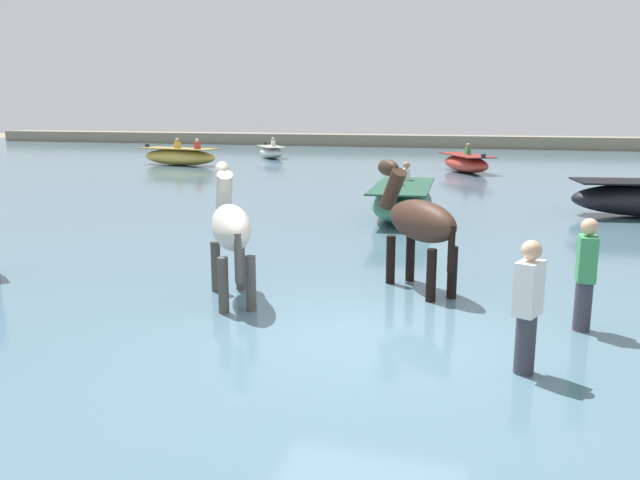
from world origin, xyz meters
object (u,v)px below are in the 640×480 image
boat_mid_channel (271,152)px  boat_mid_outer (403,201)px  horse_trailing_dark_bay (418,223)px  person_wading_mid (527,316)px  person_onlooker_left (585,282)px  horse_lead_pinto (230,230)px  boat_distant_west (466,163)px  boat_far_inshore (179,157)px

boat_mid_channel → boat_mid_outer: 20.31m
horse_trailing_dark_bay → person_wading_mid: 3.13m
boat_mid_channel → person_onlooker_left: size_ratio=1.90×
horse_lead_pinto → boat_distant_west: size_ratio=0.55×
boat_mid_channel → boat_mid_outer: bearing=-59.9°
boat_far_inshore → person_wading_mid: person_wading_mid is taller
horse_lead_pinto → person_wading_mid: size_ratio=1.30×
boat_mid_channel → person_wading_mid: bearing=-64.1°
boat_mid_outer → person_onlooker_left: 8.16m
horse_lead_pinto → person_onlooker_left: 4.56m
boat_far_inshore → boat_mid_channel: boat_far_inshore is taller
horse_lead_pinto → person_onlooker_left: (4.55, 0.01, -0.39)m
horse_trailing_dark_bay → person_wading_mid: horse_trailing_dark_bay is taller
boat_far_inshore → boat_distant_west: size_ratio=1.11×
boat_far_inshore → boat_mid_outer: same height
boat_far_inshore → person_wading_mid: (15.43, -20.95, 0.19)m
horse_lead_pinto → horse_trailing_dark_bay: size_ratio=1.00×
horse_trailing_dark_bay → boat_mid_outer: (-1.24, 6.20, -0.57)m
boat_mid_channel → boat_far_inshore: bearing=-114.5°
boat_mid_outer → person_onlooker_left: size_ratio=2.45×
boat_far_inshore → boat_distant_west: bearing=1.8°
boat_far_inshore → boat_mid_channel: 6.12m
boat_distant_west → person_wading_mid: person_wading_mid is taller
boat_mid_channel → person_wading_mid: person_wading_mid is taller
boat_far_inshore → boat_mid_channel: bearing=65.5°
boat_mid_outer → person_wading_mid: person_wading_mid is taller
horse_lead_pinto → horse_trailing_dark_bay: 2.69m
horse_trailing_dark_bay → person_onlooker_left: horse_trailing_dark_bay is taller
boat_mid_channel → boat_mid_outer: (10.18, -17.58, 0.08)m
horse_trailing_dark_bay → boat_distant_west: horse_trailing_dark_bay is taller
horse_lead_pinto → boat_far_inshore: 22.63m
horse_trailing_dark_bay → boat_mid_channel: (-11.42, 23.78, -0.66)m
horse_lead_pinto → person_onlooker_left: size_ratio=1.30×
person_wading_mid → boat_mid_outer: bearing=106.9°
boat_mid_outer → person_onlooker_left: person_onlooker_left is taller
horse_lead_pinto → person_wading_mid: bearing=-21.3°
boat_far_inshore → horse_lead_pinto: bearing=-59.3°
horse_lead_pinto → boat_mid_outer: (1.15, 7.43, -0.58)m
boat_distant_west → person_wading_mid: 21.46m
boat_mid_channel → boat_mid_outer: boat_mid_outer is taller
boat_mid_channel → boat_distant_west: bearing=-25.5°
horse_trailing_dark_bay → boat_far_inshore: 22.95m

